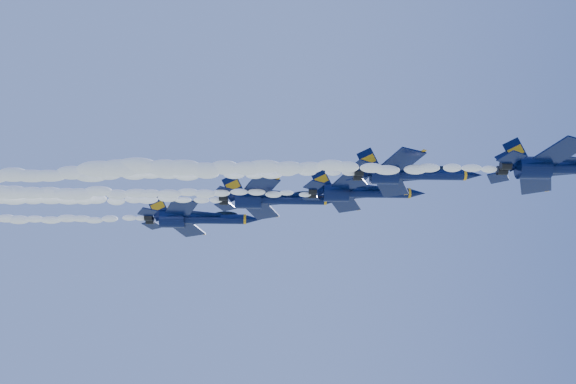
{
  "coord_description": "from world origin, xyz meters",
  "views": [
    {
      "loc": [
        -12.16,
        -71.58,
        115.4
      ],
      "look_at": [
        -10.27,
        4.11,
        152.86
      ],
      "focal_mm": 40.0,
      "sensor_mm": 36.0,
      "label": 1
    }
  ],
  "objects_px": {
    "jet_second": "(410,174)",
    "jet_fourth": "(273,199)",
    "jet_fifth": "(196,218)",
    "jet_third": "(359,192)",
    "jet_lead": "(562,167)"
  },
  "relations": [
    {
      "from": "jet_second",
      "to": "jet_third",
      "type": "xyz_separation_m",
      "value": [
        -4.27,
        12.0,
        3.46
      ]
    },
    {
      "from": "jet_fourth",
      "to": "jet_fifth",
      "type": "height_order",
      "value": "jet_fifth"
    },
    {
      "from": "jet_fourth",
      "to": "jet_fifth",
      "type": "relative_size",
      "value": 0.97
    },
    {
      "from": "jet_third",
      "to": "jet_fifth",
      "type": "relative_size",
      "value": 0.9
    },
    {
      "from": "jet_lead",
      "to": "jet_fourth",
      "type": "distance_m",
      "value": 37.79
    },
    {
      "from": "jet_fifth",
      "to": "jet_fourth",
      "type": "bearing_deg",
      "value": -38.63
    },
    {
      "from": "jet_second",
      "to": "jet_fourth",
      "type": "bearing_deg",
      "value": 136.97
    },
    {
      "from": "jet_second",
      "to": "jet_fifth",
      "type": "xyz_separation_m",
      "value": [
        -27.94,
        24.49,
        4.84
      ]
    },
    {
      "from": "jet_lead",
      "to": "jet_fifth",
      "type": "xyz_separation_m",
      "value": [
        -44.27,
        28.35,
        5.85
      ]
    },
    {
      "from": "jet_fourth",
      "to": "jet_lead",
      "type": "bearing_deg",
      "value": -30.21
    },
    {
      "from": "jet_fourth",
      "to": "jet_second",
      "type": "bearing_deg",
      "value": -43.03
    },
    {
      "from": "jet_lead",
      "to": "jet_second",
      "type": "distance_m",
      "value": 16.81
    },
    {
      "from": "jet_lead",
      "to": "jet_fourth",
      "type": "xyz_separation_m",
      "value": [
        -32.39,
        18.86,
        4.8
      ]
    },
    {
      "from": "jet_lead",
      "to": "jet_fourth",
      "type": "height_order",
      "value": "jet_fourth"
    },
    {
      "from": "jet_third",
      "to": "jet_fourth",
      "type": "bearing_deg",
      "value": 165.75
    }
  ]
}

